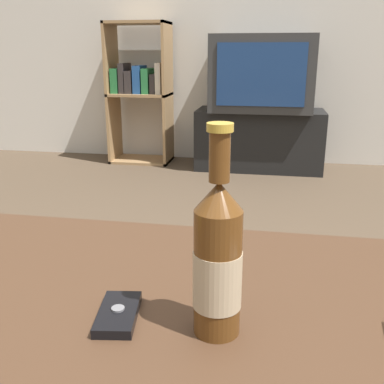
{
  "coord_description": "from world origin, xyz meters",
  "views": [
    {
      "loc": [
        0.2,
        -0.57,
        0.84
      ],
      "look_at": [
        0.05,
        0.25,
        0.57
      ],
      "focal_mm": 42.0,
      "sensor_mm": 36.0,
      "label": 1
    }
  ],
  "objects_px": {
    "bookshelf": "(139,89)",
    "cell_phone": "(117,314)",
    "beer_bottle": "(218,261)",
    "television": "(262,73)",
    "tv_stand": "(259,139)"
  },
  "relations": [
    {
      "from": "bookshelf",
      "to": "cell_phone",
      "type": "distance_m",
      "value": 2.97
    },
    {
      "from": "bookshelf",
      "to": "cell_phone",
      "type": "height_order",
      "value": "bookshelf"
    },
    {
      "from": "beer_bottle",
      "to": "cell_phone",
      "type": "xyz_separation_m",
      "value": [
        -0.14,
        0.0,
        -0.1
      ]
    },
    {
      "from": "television",
      "to": "bookshelf",
      "type": "height_order",
      "value": "bookshelf"
    },
    {
      "from": "cell_phone",
      "to": "television",
      "type": "bearing_deg",
      "value": 79.1
    },
    {
      "from": "cell_phone",
      "to": "beer_bottle",
      "type": "bearing_deg",
      "value": -10.28
    },
    {
      "from": "television",
      "to": "bookshelf",
      "type": "xyz_separation_m",
      "value": [
        -0.92,
        0.06,
        -0.13
      ]
    },
    {
      "from": "beer_bottle",
      "to": "cell_phone",
      "type": "distance_m",
      "value": 0.17
    },
    {
      "from": "tv_stand",
      "to": "cell_phone",
      "type": "height_order",
      "value": "cell_phone"
    },
    {
      "from": "tv_stand",
      "to": "cell_phone",
      "type": "bearing_deg",
      "value": -92.27
    },
    {
      "from": "bookshelf",
      "to": "cell_phone",
      "type": "relative_size",
      "value": 9.54
    },
    {
      "from": "tv_stand",
      "to": "television",
      "type": "bearing_deg",
      "value": -90.0
    },
    {
      "from": "beer_bottle",
      "to": "cell_phone",
      "type": "height_order",
      "value": "beer_bottle"
    },
    {
      "from": "tv_stand",
      "to": "beer_bottle",
      "type": "distance_m",
      "value": 2.82
    },
    {
      "from": "tv_stand",
      "to": "television",
      "type": "relative_size",
      "value": 1.3
    }
  ]
}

